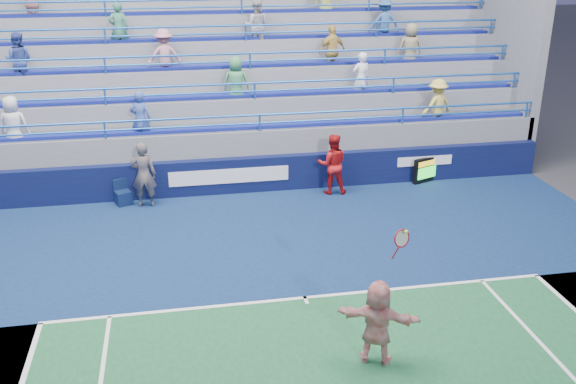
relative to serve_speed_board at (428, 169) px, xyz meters
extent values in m
plane|color=#333538|center=(-5.35, -6.33, -0.41)|extent=(120.00, 120.00, 0.00)
cube|color=#0D1F45|center=(-5.35, -4.13, -0.40)|extent=(18.00, 8.40, 0.02)
cube|color=white|center=(-5.35, -6.33, -0.39)|extent=(11.00, 0.10, 0.01)
cube|color=white|center=(-5.35, -6.43, -0.39)|extent=(0.08, 0.30, 0.01)
cube|color=#090F36|center=(-5.35, 0.17, 0.14)|extent=(18.00, 0.30, 1.10)
cube|color=white|center=(-6.35, 0.01, 0.19)|extent=(3.60, 0.02, 0.45)
cube|color=white|center=(-0.15, 0.01, 0.29)|extent=(1.80, 0.02, 0.30)
cube|color=slate|center=(-5.35, 3.12, 0.14)|extent=(18.00, 5.60, 1.10)
cube|color=slate|center=(-5.35, 3.12, 0.51)|extent=(18.00, 5.60, 1.85)
cube|color=#162399|center=(-5.35, 0.77, 1.49)|extent=(17.40, 0.45, 0.10)
cylinder|color=#205BAE|center=(-5.35, 0.37, 1.94)|extent=(18.00, 0.07, 0.07)
cube|color=slate|center=(-5.35, 3.62, 0.89)|extent=(18.00, 4.60, 2.60)
cube|color=#162399|center=(-5.35, 1.77, 2.24)|extent=(17.40, 0.45, 0.10)
cylinder|color=#205BAE|center=(-5.35, 1.37, 2.69)|extent=(18.00, 0.07, 0.07)
cube|color=slate|center=(-5.35, 4.12, 1.26)|extent=(18.00, 3.60, 3.35)
cube|color=#162399|center=(-5.35, 2.77, 2.99)|extent=(17.40, 0.45, 0.10)
cylinder|color=#205BAE|center=(-5.35, 2.37, 3.44)|extent=(18.00, 0.07, 0.07)
cube|color=slate|center=(-5.35, 4.62, 1.64)|extent=(18.00, 2.60, 4.10)
cube|color=#162399|center=(-5.35, 3.77, 3.74)|extent=(17.40, 0.45, 0.10)
cylinder|color=#205BAE|center=(-5.35, 3.37, 4.19)|extent=(18.00, 0.07, 0.07)
cube|color=slate|center=(-5.35, 5.12, 2.01)|extent=(18.00, 1.60, 4.85)
cube|color=#162399|center=(-5.35, 4.77, 4.49)|extent=(17.40, 0.45, 0.10)
imported|color=#C17C8F|center=(-8.03, 2.77, 3.37)|extent=(1.17, 0.76, 1.70)
imported|color=white|center=(-1.82, 1.77, 2.62)|extent=(0.70, 0.55, 1.70)
imported|color=#429258|center=(-5.87, 1.77, 2.62)|extent=(0.91, 0.67, 1.70)
imported|color=#E29C92|center=(-12.16, 4.77, 4.87)|extent=(1.02, 0.46, 1.70)
imported|color=#D6B153|center=(-2.55, 2.77, 3.37)|extent=(1.08, 0.70, 1.70)
imported|color=#325996|center=(-0.46, 3.77, 4.12)|extent=(1.10, 0.64, 1.70)
imported|color=#367759|center=(-9.43, 3.77, 4.12)|extent=(0.66, 0.47, 1.70)
imported|color=#BAB8BF|center=(-4.93, 3.77, 4.12)|extent=(0.96, 0.83, 1.70)
imported|color=gray|center=(0.18, 2.77, 3.37)|extent=(0.91, 0.67, 1.70)
imported|color=#344F9E|center=(-8.84, 0.77, 1.87)|extent=(0.70, 0.54, 1.70)
imported|color=#E0C957|center=(0.43, 0.77, 1.87)|extent=(1.24, 0.93, 1.70)
imported|color=#324697|center=(-12.41, 2.77, 3.37)|extent=(0.91, 0.76, 1.70)
imported|color=silver|center=(-12.40, 0.77, 1.87)|extent=(0.88, 0.61, 1.70)
cube|color=black|center=(0.00, 0.01, 0.00)|extent=(1.14, 0.56, 0.82)
cube|color=gold|center=(0.00, -0.07, 0.24)|extent=(1.00, 0.02, 0.16)
cube|color=#19E533|center=(0.00, -0.07, -0.06)|extent=(1.00, 0.02, 0.37)
cube|color=#0C1A3C|center=(-9.48, -0.21, -0.20)|extent=(0.54, 0.54, 0.42)
cube|color=#0C1A3C|center=(-9.48, -0.03, 0.17)|extent=(0.41, 0.20, 0.33)
imported|color=white|center=(-4.53, -8.71, 0.41)|extent=(1.59, 1.07, 1.64)
torus|color=maroon|center=(-4.18, -8.71, 2.05)|extent=(0.34, 0.19, 0.33)
cylinder|color=maroon|center=(-4.28, -8.71, 1.78)|extent=(0.07, 0.19, 0.30)
sphere|color=yellow|center=(-4.13, -8.76, 2.19)|extent=(0.07, 0.07, 0.07)
imported|color=#151A3A|center=(-8.83, -0.43, 0.56)|extent=(0.75, 0.54, 1.94)
imported|color=#B21417|center=(-3.27, -0.40, 0.52)|extent=(1.00, 0.83, 1.86)
camera|label=1|loc=(-7.89, -18.10, 6.82)|focal=40.00mm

